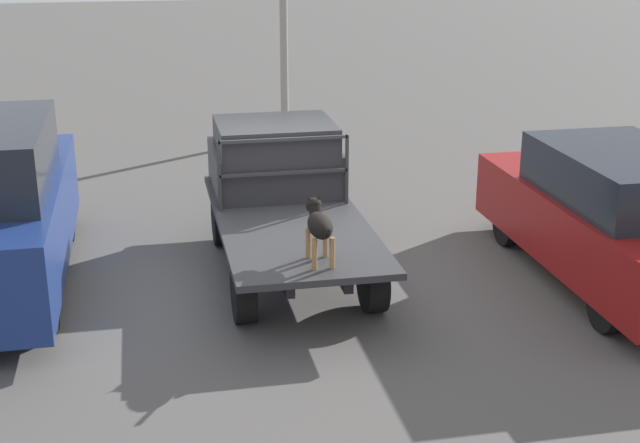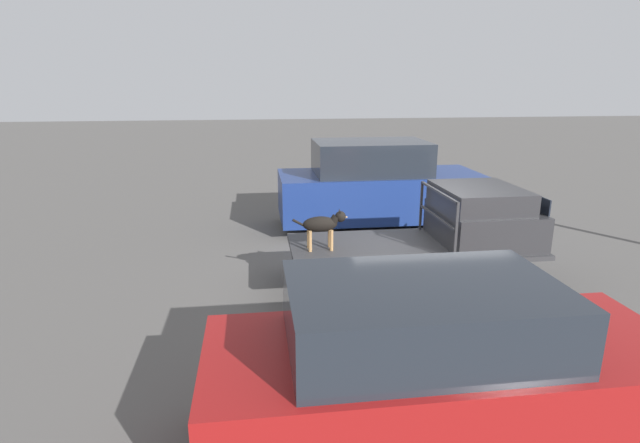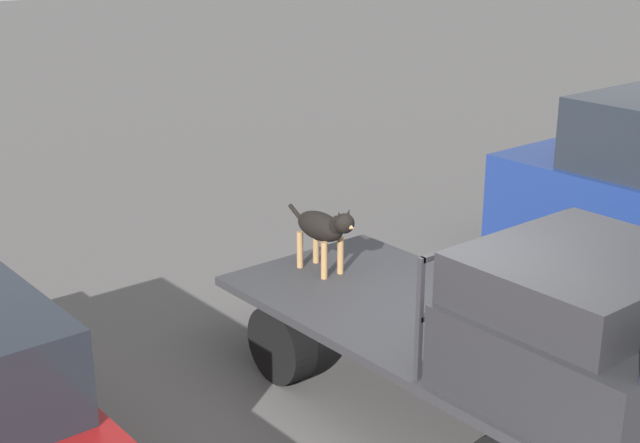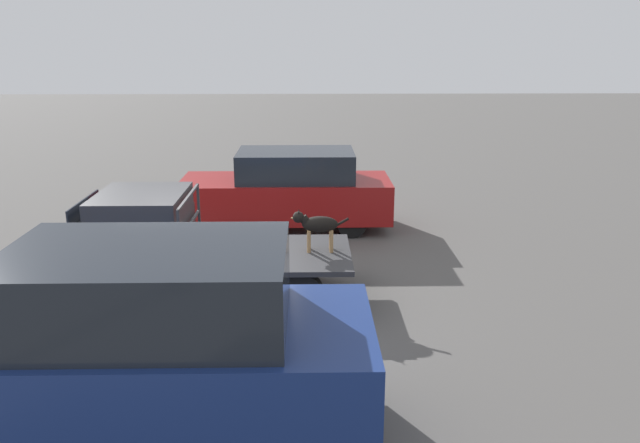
% 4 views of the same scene
% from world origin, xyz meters
% --- Properties ---
extents(ground_plane, '(80.00, 80.00, 0.00)m').
position_xyz_m(ground_plane, '(0.00, 0.00, 0.00)').
color(ground_plane, '#514F4C').
extents(flatbed_truck, '(4.19, 1.82, 0.77)m').
position_xyz_m(flatbed_truck, '(0.00, 0.00, 0.57)').
color(flatbed_truck, black).
rests_on(flatbed_truck, ground).
extents(truck_cab, '(1.56, 1.70, 0.97)m').
position_xyz_m(truck_cab, '(1.23, 0.00, 1.23)').
color(truck_cab, '#28282B').
rests_on(truck_cab, flatbed_truck).
extents(truck_headboard, '(0.04, 1.70, 0.93)m').
position_xyz_m(truck_headboard, '(0.42, 0.00, 1.37)').
color(truck_headboard, '#2D2D30').
rests_on(truck_headboard, flatbed_truck).
extents(dog, '(0.93, 0.26, 0.68)m').
position_xyz_m(dog, '(-1.55, -0.06, 1.20)').
color(dog, '#9E7547').
rests_on(dog, flatbed_truck).
extents(parked_sedan, '(4.52, 1.74, 1.72)m').
position_xyz_m(parked_sedan, '(-1.00, -3.88, 0.85)').
color(parked_sedan, black).
rests_on(parked_sedan, ground).
extents(parked_pickup_far, '(4.85, 1.96, 2.10)m').
position_xyz_m(parked_pickup_far, '(0.30, 3.74, 1.02)').
color(parked_pickup_far, black).
rests_on(parked_pickup_far, ground).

